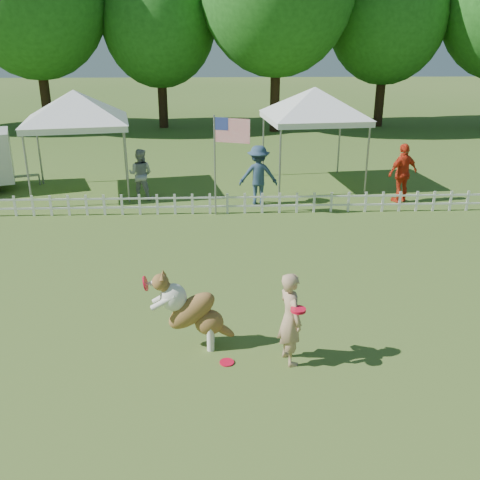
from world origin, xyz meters
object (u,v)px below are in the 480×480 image
at_px(canopy_tent_left, 79,144).
at_px(canopy_tent_right, 313,138).
at_px(frisbee_on_turf, 227,362).
at_px(flag_pole, 215,166).
at_px(handler, 290,319).
at_px(spectator_c, 403,173).
at_px(spectator_a, 141,174).
at_px(spectator_b, 258,175).
at_px(dog, 193,311).

distance_m(canopy_tent_left, canopy_tent_right, 7.61).
height_order(frisbee_on_turf, flag_pole, flag_pole).
bearing_deg(canopy_tent_right, handler, -107.10).
bearing_deg(spectator_c, spectator_a, -28.61).
relative_size(frisbee_on_turf, spectator_c, 0.13).
distance_m(handler, frisbee_on_turf, 1.23).
xyz_separation_m(canopy_tent_left, spectator_b, (5.60, -1.48, -0.70)).
bearing_deg(canopy_tent_right, spectator_a, -170.62).
height_order(flag_pole, spectator_a, flag_pole).
xyz_separation_m(dog, flag_pole, (0.34, 6.95, 0.74)).
bearing_deg(handler, flag_pole, -8.57).
height_order(handler, canopy_tent_left, canopy_tent_left).
height_order(handler, spectator_c, spectator_c).
height_order(canopy_tent_right, flag_pole, canopy_tent_right).
distance_m(canopy_tent_left, spectator_c, 10.12).
xyz_separation_m(frisbee_on_turf, spectator_c, (5.49, 8.50, 0.89)).
xyz_separation_m(spectator_b, spectator_c, (4.40, 0.05, 0.01)).
height_order(canopy_tent_left, canopy_tent_right, canopy_tent_left).
bearing_deg(spectator_a, canopy_tent_right, -153.54).
xyz_separation_m(flag_pole, spectator_a, (-2.32, 1.68, -0.62)).
relative_size(canopy_tent_left, spectator_b, 1.79).
height_order(spectator_a, spectator_c, spectator_c).
bearing_deg(canopy_tent_left, spectator_b, -25.32).
bearing_deg(handler, spectator_b, -18.32).
bearing_deg(dog, canopy_tent_left, 113.72).
distance_m(flag_pole, spectator_c, 5.80).
bearing_deg(canopy_tent_left, flag_pole, -40.40).
bearing_deg(dog, spectator_b, 79.29).
bearing_deg(canopy_tent_right, dog, -115.52).
bearing_deg(spectator_c, dog, 28.86).
bearing_deg(flag_pole, handler, -60.50).
bearing_deg(spectator_b, dog, 80.06).
bearing_deg(canopy_tent_left, spectator_a, -32.43).
bearing_deg(flag_pole, spectator_b, 58.37).
bearing_deg(handler, canopy_tent_left, 11.45).
distance_m(frisbee_on_turf, spectator_c, 10.16).
relative_size(flag_pole, spectator_c, 1.56).
relative_size(handler, spectator_b, 0.85).
xyz_separation_m(canopy_tent_left, spectator_a, (2.00, -0.80, -0.80)).
bearing_deg(spectator_a, spectator_b, -179.53).
height_order(dog, canopy_tent_left, canopy_tent_left).
relative_size(canopy_tent_right, spectator_a, 2.02).
distance_m(spectator_b, spectator_c, 4.40).
height_order(frisbee_on_turf, spectator_b, spectator_b).
bearing_deg(dog, canopy_tent_right, 71.32).
distance_m(spectator_a, spectator_b, 3.67).
relative_size(dog, spectator_c, 0.74).
relative_size(handler, spectator_a, 0.96).
bearing_deg(spectator_c, frisbee_on_turf, 32.98).
xyz_separation_m(handler, dog, (-1.51, 0.48, -0.09)).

